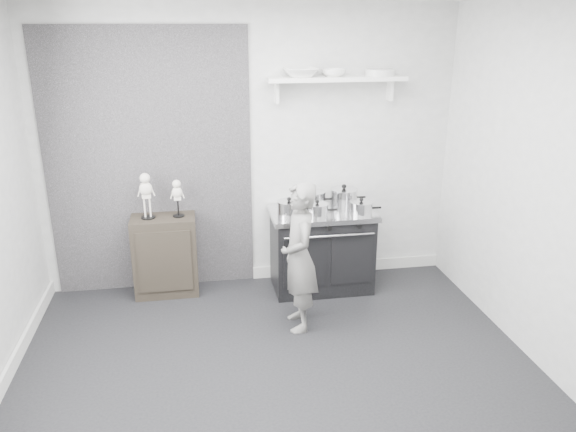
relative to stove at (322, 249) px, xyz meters
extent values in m
plane|color=black|center=(-0.65, -1.48, -0.40)|extent=(4.00, 4.00, 0.00)
cube|color=#B1B1AE|center=(-0.65, 0.32, 0.95)|extent=(4.00, 0.02, 2.70)
cube|color=#B1B1AE|center=(-0.65, -3.28, 0.95)|extent=(4.00, 0.02, 2.70)
cube|color=#B1B1AE|center=(1.35, -1.48, 0.95)|extent=(0.02, 3.60, 2.70)
cube|color=black|center=(-1.60, 0.31, 0.85)|extent=(1.90, 0.02, 2.50)
cube|color=silver|center=(0.35, 0.30, -0.34)|extent=(2.00, 0.03, 0.12)
cube|color=white|center=(0.15, 0.19, 1.62)|extent=(1.30, 0.26, 0.04)
cube|color=white|center=(-0.40, 0.26, 1.50)|extent=(0.03, 0.12, 0.20)
cube|color=white|center=(0.70, 0.26, 1.50)|extent=(0.03, 0.12, 0.20)
cube|color=black|center=(0.00, 0.00, -0.03)|extent=(0.94, 0.57, 0.75)
cube|color=silver|center=(0.00, 0.00, 0.37)|extent=(1.00, 0.60, 0.05)
cube|color=black|center=(-0.23, -0.28, -0.01)|extent=(0.40, 0.02, 0.49)
cube|color=black|center=(0.23, -0.28, -0.01)|extent=(0.40, 0.02, 0.49)
cylinder|color=silver|center=(0.00, -0.31, 0.26)|extent=(0.85, 0.02, 0.02)
cylinder|color=black|center=(-0.28, -0.29, 0.33)|extent=(0.04, 0.03, 0.04)
cylinder|color=black|center=(0.00, -0.29, 0.33)|extent=(0.04, 0.03, 0.04)
cylinder|color=black|center=(0.28, -0.29, 0.33)|extent=(0.04, 0.03, 0.04)
cube|color=black|center=(-1.51, 0.13, -0.01)|extent=(0.60, 0.35, 0.78)
imported|color=slate|center=(-0.36, -0.71, 0.24)|extent=(0.31, 0.47, 1.30)
cylinder|color=silver|center=(-0.34, -0.08, 0.46)|extent=(0.22, 0.22, 0.13)
cylinder|color=silver|center=(-0.34, -0.08, 0.53)|extent=(0.22, 0.22, 0.01)
sphere|color=black|center=(-0.34, -0.08, 0.56)|extent=(0.04, 0.04, 0.04)
cylinder|color=black|center=(-0.19, -0.08, 0.46)|extent=(0.10, 0.02, 0.02)
cylinder|color=silver|center=(-0.05, 0.15, 0.47)|extent=(0.22, 0.22, 0.14)
cylinder|color=silver|center=(-0.05, 0.15, 0.54)|extent=(0.23, 0.23, 0.01)
sphere|color=black|center=(-0.05, 0.15, 0.57)|extent=(0.04, 0.04, 0.04)
cylinder|color=black|center=(0.10, 0.15, 0.47)|extent=(0.10, 0.02, 0.02)
cylinder|color=silver|center=(0.24, 0.12, 0.48)|extent=(0.26, 0.26, 0.16)
cylinder|color=silver|center=(0.24, 0.12, 0.56)|extent=(0.27, 0.27, 0.01)
sphere|color=black|center=(0.24, 0.12, 0.60)|extent=(0.05, 0.05, 0.05)
cylinder|color=black|center=(0.41, 0.12, 0.48)|extent=(0.10, 0.02, 0.02)
cylinder|color=silver|center=(0.34, -0.15, 0.45)|extent=(0.21, 0.21, 0.11)
cylinder|color=silver|center=(0.34, -0.15, 0.51)|extent=(0.22, 0.22, 0.01)
sphere|color=black|center=(0.34, -0.15, 0.54)|extent=(0.04, 0.04, 0.04)
cylinder|color=black|center=(0.48, -0.15, 0.45)|extent=(0.10, 0.02, 0.02)
cylinder|color=silver|center=(-0.08, -0.13, 0.45)|extent=(0.21, 0.21, 0.11)
cylinder|color=silver|center=(-0.08, -0.13, 0.51)|extent=(0.21, 0.21, 0.01)
sphere|color=black|center=(-0.08, -0.13, 0.54)|extent=(0.04, 0.04, 0.04)
cylinder|color=black|center=(0.06, -0.13, 0.45)|extent=(0.10, 0.02, 0.02)
imported|color=white|center=(-0.18, 0.19, 1.68)|extent=(0.33, 0.33, 0.08)
imported|color=white|center=(0.13, 0.19, 1.67)|extent=(0.22, 0.22, 0.07)
cylinder|color=silver|center=(0.57, 0.19, 1.67)|extent=(0.27, 0.27, 0.06)
camera|label=1|loc=(-1.18, -4.97, 2.12)|focal=35.00mm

